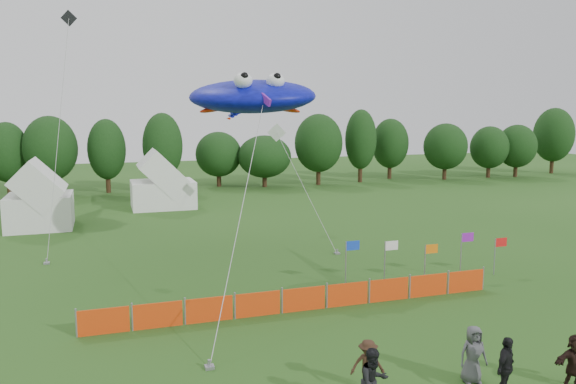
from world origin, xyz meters
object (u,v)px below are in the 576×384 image
object	(u,v)px
spectator_f	(575,361)
spectator_c	(368,365)
stingray_kite	(251,97)
barrier_fence	(304,299)
spectator_b	(374,382)
tent_left	(39,200)
tent_right	(163,186)
spectator_e	(473,354)
spectator_d	(506,367)

from	to	relation	value
spectator_f	spectator_c	bearing A→B (deg)	170.72
spectator_f	stingray_kite	distance (m)	20.16
barrier_fence	spectator_b	world-z (taller)	spectator_b
tent_left	spectator_c	distance (m)	31.10
tent_right	spectator_b	size ratio (longest dim) A/B	2.81
spectator_f	tent_left	bearing A→B (deg)	127.46
spectator_c	spectator_e	bearing A→B (deg)	10.70
tent_left	spectator_e	bearing A→B (deg)	-62.85
spectator_b	stingray_kite	distance (m)	18.90
tent_left	spectator_c	size ratio (longest dim) A/B	2.80
tent_left	tent_right	world-z (taller)	tent_left
spectator_c	spectator_f	bearing A→B (deg)	3.36
spectator_e	spectator_d	bearing A→B (deg)	-64.14
stingray_kite	spectator_d	bearing A→B (deg)	-79.81
spectator_b	spectator_d	world-z (taller)	spectator_b
barrier_fence	spectator_f	world-z (taller)	spectator_f
tent_right	spectator_c	world-z (taller)	tent_right
spectator_c	spectator_d	distance (m)	4.00
tent_left	spectator_e	size ratio (longest dim) A/B	2.47
tent_left	spectator_d	bearing A→B (deg)	-63.16
spectator_d	spectator_f	world-z (taller)	spectator_d
spectator_e	stingray_kite	distance (m)	18.44
tent_left	spectator_d	xyz separation A→B (m)	(15.38, -30.39, -1.07)
spectator_f	stingray_kite	xyz separation A→B (m)	(-5.49, 17.55, 8.25)
spectator_d	spectator_f	distance (m)	2.38
barrier_fence	spectator_b	distance (m)	8.35
spectator_b	spectator_c	world-z (taller)	spectator_b
stingray_kite	tent_right	bearing A→B (deg)	99.04
tent_left	spectator_c	world-z (taller)	tent_left
spectator_e	spectator_f	world-z (taller)	spectator_e
tent_left	tent_right	bearing A→B (deg)	32.75
tent_right	spectator_b	world-z (taller)	tent_right
stingray_kite	spectator_f	bearing A→B (deg)	-72.62
spectator_e	stingray_kite	size ratio (longest dim) A/B	0.08
tent_left	stingray_kite	xyz separation A→B (m)	(12.26, -13.02, 7.09)
spectator_b	stingray_kite	world-z (taller)	stingray_kite
tent_right	spectator_f	distance (m)	37.51
stingray_kite	barrier_fence	bearing A→B (deg)	-90.33
barrier_fence	stingray_kite	world-z (taller)	stingray_kite
barrier_fence	stingray_kite	size ratio (longest dim) A/B	0.83
tent_right	barrier_fence	xyz separation A→B (m)	(2.97, -27.72, -1.42)
tent_right	spectator_e	world-z (taller)	tent_right
spectator_d	spectator_e	size ratio (longest dim) A/B	1.01
tent_right	spectator_c	bearing A→B (deg)	-85.91
tent_right	spectator_c	xyz separation A→B (m)	(2.48, -34.72, -1.13)
spectator_b	tent_right	bearing A→B (deg)	83.21
spectator_e	spectator_f	bearing A→B (deg)	-16.76
spectator_b	spectator_f	size ratio (longest dim) A/B	1.15
spectator_d	spectator_e	bearing A→B (deg)	77.59
spectator_d	spectator_f	size ratio (longest dim) A/B	1.10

